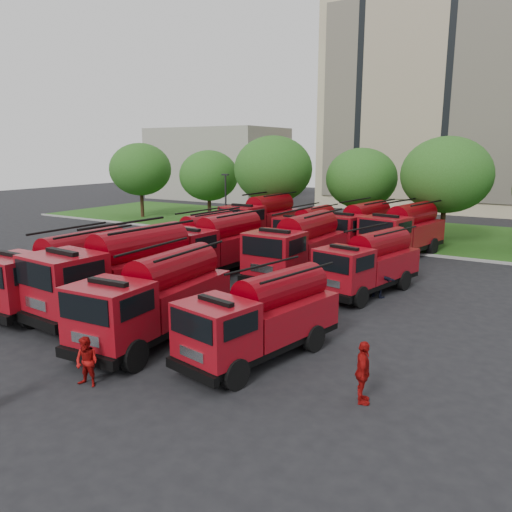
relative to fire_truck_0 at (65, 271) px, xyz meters
The scene contains 28 objects.
ground 6.11m from the fire_truck_0, 20.58° to the left, with size 140.00×140.00×0.00m, color black.
lawn 28.64m from the fire_truck_0, 78.91° to the left, with size 70.00×16.00×0.12m, color #254A13.
curb 20.77m from the fire_truck_0, 74.59° to the left, with size 70.00×0.30×0.14m, color gray.
apartment_building 51.71m from the fire_truck_0, 81.47° to the left, with size 30.00×14.18×25.00m.
side_building 52.28m from the fire_truck_0, 118.01° to the left, with size 18.00×12.00×10.00m, color gray.
tree_0 30.54m from the fire_truck_0, 127.55° to the left, with size 6.30×6.30×7.70m.
tree_1 27.33m from the fire_truck_0, 112.73° to the left, with size 5.71×5.71×6.98m.
tree_2 23.98m from the fire_truck_0, 96.05° to the left, with size 6.72×6.72×8.22m.
tree_3 26.62m from the fire_truck_0, 80.20° to the left, with size 5.88×5.88×7.19m.
tree_4 27.36m from the fire_truck_0, 64.91° to the left, with size 6.55×6.55×8.01m.
lamp_post_0 19.82m from the fire_truck_0, 103.14° to the left, with size 0.60×0.25×5.11m.
fire_truck_0 is the anchor object (origin of this frame).
fire_truck_1 2.80m from the fire_truck_0, 15.09° to the left, with size 3.41×8.19×3.64m.
fire_truck_2 6.39m from the fire_truck_0, ahead, with size 2.97×7.26×3.24m.
fire_truck_3 10.56m from the fire_truck_0, ahead, with size 3.40×6.69×2.91m.
fire_truck_4 10.12m from the fire_truck_0, 91.63° to the left, with size 2.96×6.98×3.09m.
fire_truck_5 8.91m from the fire_truck_0, 74.98° to the left, with size 3.05×7.55×3.38m.
fire_truck_6 12.12m from the fire_truck_0, 56.17° to the left, with size 2.99×7.78×3.51m.
fire_truck_7 14.46m from the fire_truck_0, 40.30° to the left, with size 3.66×6.99×3.03m.
fire_truck_8 18.80m from the fire_truck_0, 92.41° to the left, with size 3.14×7.93×3.56m.
fire_truck_9 18.61m from the fire_truck_0, 79.38° to the left, with size 2.77×6.60×2.93m.
fire_truck_10 20.03m from the fire_truck_0, 69.22° to the left, with size 3.54×7.76×3.41m.
fire_truck_11 21.34m from the fire_truck_0, 61.57° to the left, with size 4.03×8.04×3.50m.
firefighter_1 8.82m from the fire_truck_0, 34.25° to the right, with size 0.76×0.42×1.56m, color #960C0B.
firefighter_2 14.79m from the fire_truck_0, ahead, with size 1.08×0.61×1.84m, color #960C0B.
firefighter_3 11.00m from the fire_truck_0, ahead, with size 1.00×0.52×1.55m, color black.
firefighter_4 5.21m from the fire_truck_0, 112.06° to the left, with size 0.76×0.50×1.56m, color black.
firefighter_5 14.76m from the fire_truck_0, 36.99° to the left, with size 1.62×0.70×1.74m, color black.
Camera 1 is at (13.33, -16.24, 7.06)m, focal length 35.00 mm.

